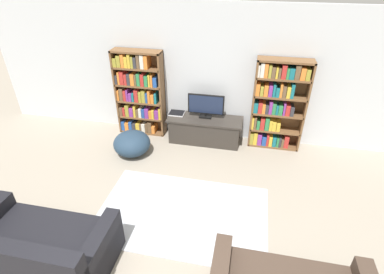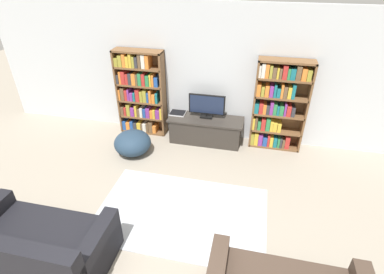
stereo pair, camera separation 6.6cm
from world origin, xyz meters
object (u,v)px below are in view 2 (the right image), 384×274
at_px(bookshelf_left, 141,93).
at_px(laptop, 178,113).
at_px(beanbag_ottoman, 133,143).
at_px(couch_left_sectional, 37,249).
at_px(television, 207,106).
at_px(tv_stand, 206,130).
at_px(bookshelf_right, 277,105).

height_order(bookshelf_left, laptop, bookshelf_left).
bearing_deg(beanbag_ottoman, bookshelf_left, 97.39).
xyz_separation_m(couch_left_sectional, beanbag_ottoman, (0.18, 2.51, -0.05)).
height_order(television, couch_left_sectional, television).
distance_m(television, beanbag_ottoman, 1.58).
bearing_deg(tv_stand, bookshelf_left, 174.35).
xyz_separation_m(bookshelf_right, couch_left_sectional, (-2.74, -3.37, -0.60)).
relative_size(bookshelf_left, couch_left_sectional, 1.03).
bearing_deg(television, laptop, 177.62).
xyz_separation_m(television, laptop, (-0.59, 0.02, -0.24)).
xyz_separation_m(tv_stand, beanbag_ottoman, (-1.26, -0.72, -0.03)).
distance_m(bookshelf_left, laptop, 0.85).
relative_size(bookshelf_left, television, 2.47).
xyz_separation_m(television, couch_left_sectional, (-1.44, -3.29, -0.49)).
xyz_separation_m(bookshelf_right, television, (-1.30, -0.08, -0.11)).
height_order(television, laptop, television).
bearing_deg(bookshelf_right, laptop, -178.47).
relative_size(tv_stand, beanbag_ottoman, 2.13).
xyz_separation_m(bookshelf_left, tv_stand, (1.37, -0.14, -0.60)).
distance_m(tv_stand, television, 0.51).
relative_size(bookshelf_left, bookshelf_right, 1.00).
height_order(tv_stand, laptop, laptop).
relative_size(bookshelf_right, television, 2.47).
relative_size(bookshelf_right, laptop, 5.64).
height_order(tv_stand, couch_left_sectional, couch_left_sectional).
xyz_separation_m(tv_stand, laptop, (-0.59, 0.09, 0.27)).
bearing_deg(bookshelf_right, bookshelf_left, -179.95).
xyz_separation_m(bookshelf_left, laptop, (0.78, -0.05, -0.34)).
xyz_separation_m(laptop, beanbag_ottoman, (-0.67, -0.81, -0.30)).
distance_m(bookshelf_left, tv_stand, 1.51).
height_order(bookshelf_left, tv_stand, bookshelf_left).
bearing_deg(bookshelf_right, beanbag_ottoman, -161.43).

